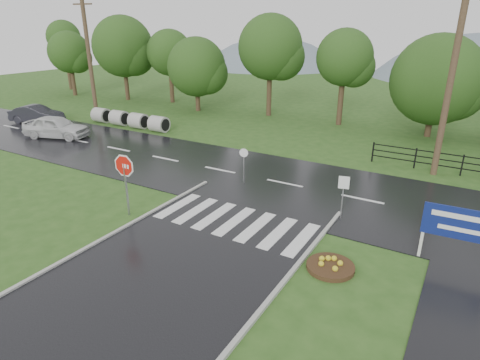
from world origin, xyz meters
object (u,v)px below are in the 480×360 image
Objects in this scene: culvert_pipes at (129,119)px; estate_billboard at (462,227)px; car_white at (58,138)px; car_dark at (38,123)px; stop_sign at (125,171)px.

culvert_pipes is 3.10× the size of estate_billboard.
culvert_pipes is 5.54m from car_white.
car_white is at bearing 171.69° from estate_billboard.
car_dark is (-7.57, -2.93, -0.60)m from culvert_pipes.
car_white reaches higher than car_dark.
culvert_pipes is at bearing -86.81° from car_dark.
car_dark is (-19.26, 8.80, -2.01)m from stop_sign.
estate_billboard is 32.29m from car_dark.
culvert_pipes reaches higher than car_dark.
stop_sign is (11.69, -11.73, 1.41)m from culvert_pipes.
estate_billboard is at bearing -116.38° from car_white.
car_dark is at bearing 50.38° from car_white.
culvert_pipes is 1.61× the size of car_white.
car_white is 5.90m from car_dark.
stop_sign is at bearing -132.52° from car_dark.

